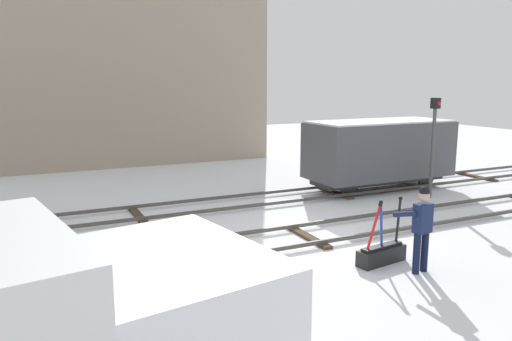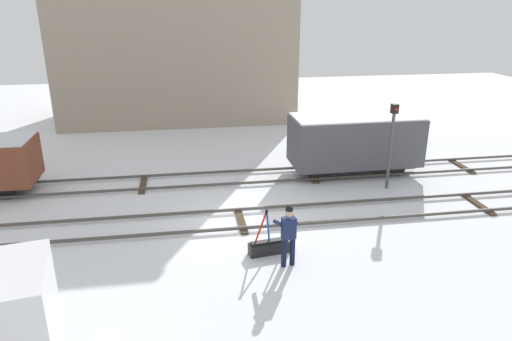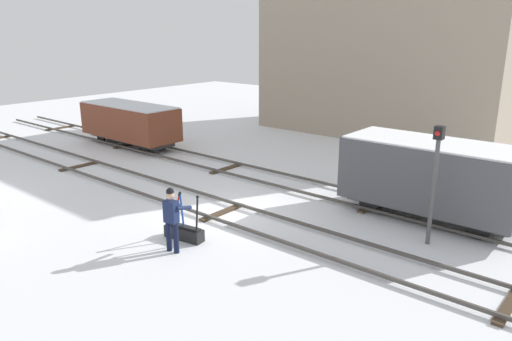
{
  "view_description": "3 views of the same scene",
  "coord_description": "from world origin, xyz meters",
  "px_view_note": "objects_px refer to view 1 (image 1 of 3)",
  "views": [
    {
      "loc": [
        -6.4,
        -10.45,
        4.0
      ],
      "look_at": [
        -0.67,
        1.71,
        1.54
      ],
      "focal_mm": 34.67,
      "sensor_mm": 36.0,
      "label": 1
    },
    {
      "loc": [
        -1.77,
        -14.28,
        7.15
      ],
      "look_at": [
        0.84,
        2.0,
        1.09
      ],
      "focal_mm": 32.86,
      "sensor_mm": 36.0,
      "label": 2
    },
    {
      "loc": [
        10.58,
        -10.85,
        5.93
      ],
      "look_at": [
        0.41,
        1.26,
        1.29
      ],
      "focal_mm": 33.98,
      "sensor_mm": 36.0,
      "label": 3
    }
  ],
  "objects_px": {
    "switch_lever_frame": "(382,253)",
    "signal_post": "(434,136)",
    "freight_car_near_switch": "(379,150)",
    "rail_worker": "(421,224)"
  },
  "relations": [
    {
      "from": "switch_lever_frame",
      "to": "freight_car_near_switch",
      "type": "relative_size",
      "value": 0.27
    },
    {
      "from": "rail_worker",
      "to": "switch_lever_frame",
      "type": "bearing_deg",
      "value": 108.71
    },
    {
      "from": "switch_lever_frame",
      "to": "rail_worker",
      "type": "xyz_separation_m",
      "value": [
        0.39,
        -0.74,
        0.81
      ]
    },
    {
      "from": "rail_worker",
      "to": "freight_car_near_switch",
      "type": "bearing_deg",
      "value": 48.17
    },
    {
      "from": "switch_lever_frame",
      "to": "signal_post",
      "type": "height_order",
      "value": "signal_post"
    },
    {
      "from": "rail_worker",
      "to": "freight_car_near_switch",
      "type": "xyz_separation_m",
      "value": [
        4.45,
        6.87,
        0.4
      ]
    },
    {
      "from": "switch_lever_frame",
      "to": "rail_worker",
      "type": "bearing_deg",
      "value": -71.29
    },
    {
      "from": "switch_lever_frame",
      "to": "rail_worker",
      "type": "distance_m",
      "value": 1.16
    },
    {
      "from": "rail_worker",
      "to": "freight_car_near_switch",
      "type": "distance_m",
      "value": 8.19
    },
    {
      "from": "switch_lever_frame",
      "to": "freight_car_near_switch",
      "type": "xyz_separation_m",
      "value": [
        4.84,
        6.13,
        1.21
      ]
    }
  ]
}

